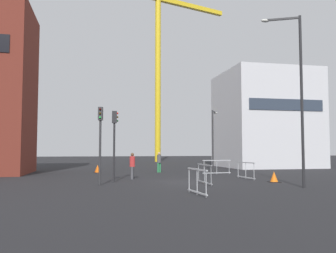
% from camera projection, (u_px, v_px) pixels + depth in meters
% --- Properties ---
extents(ground, '(160.00, 160.00, 0.00)m').
position_uv_depth(ground, '(187.00, 182.00, 20.43)').
color(ground, black).
extents(office_block, '(9.24, 8.96, 10.20)m').
position_uv_depth(office_block, '(265.00, 120.00, 38.59)').
color(office_block, silver).
rests_on(office_block, ground).
extents(construction_crane, '(18.88, 7.19, 26.41)m').
position_uv_depth(construction_crane, '(161.00, 51.00, 56.16)').
color(construction_crane, yellow).
rests_on(construction_crane, ground).
extents(streetlamp_tall, '(1.83, 0.92, 8.69)m').
position_uv_depth(streetlamp_tall, '(297.00, 87.00, 17.90)').
color(streetlamp_tall, '#232326').
rests_on(streetlamp_tall, ground).
extents(streetlamp_short, '(0.94, 1.33, 5.32)m').
position_uv_depth(streetlamp_short, '(213.00, 134.00, 31.04)').
color(streetlamp_short, '#2D2D30').
rests_on(streetlamp_short, ground).
extents(traffic_light_corner, '(0.28, 0.38, 4.13)m').
position_uv_depth(traffic_light_corner, '(100.00, 133.00, 18.75)').
color(traffic_light_corner, '#2D2D30').
rests_on(traffic_light_corner, ground).
extents(traffic_light_near, '(0.38, 0.26, 4.13)m').
position_uv_depth(traffic_light_near, '(114.00, 134.00, 20.73)').
color(traffic_light_near, '#232326').
rests_on(traffic_light_near, ground).
extents(pedestrian_walking, '(0.34, 0.34, 1.67)m').
position_uv_depth(pedestrian_walking, '(132.00, 164.00, 22.57)').
color(pedestrian_walking, '#4C4C51').
rests_on(pedestrian_walking, ground).
extents(pedestrian_waiting, '(0.34, 0.34, 1.66)m').
position_uv_depth(pedestrian_waiting, '(159.00, 161.00, 29.33)').
color(pedestrian_waiting, '#2D844C').
rests_on(pedestrian_waiting, ground).
extents(safety_barrier_front, '(0.22, 2.36, 1.08)m').
position_uv_depth(safety_barrier_front, '(246.00, 170.00, 22.74)').
color(safety_barrier_front, '#B2B5BA').
rests_on(safety_barrier_front, ground).
extents(safety_barrier_right_run, '(2.33, 0.29, 1.08)m').
position_uv_depth(safety_barrier_right_run, '(217.00, 167.00, 27.15)').
color(safety_barrier_right_run, '#B2B5BA').
rests_on(safety_barrier_right_run, ground).
extents(safety_barrier_rear, '(0.26, 2.11, 1.08)m').
position_uv_depth(safety_barrier_rear, '(197.00, 181.00, 14.86)').
color(safety_barrier_rear, '#B2B5BA').
rests_on(safety_barrier_rear, ground).
extents(safety_barrier_left_run, '(0.08, 2.44, 1.08)m').
position_uv_depth(safety_barrier_left_run, '(204.00, 174.00, 19.29)').
color(safety_barrier_left_run, gray).
rests_on(safety_barrier_left_run, ground).
extents(traffic_cone_striped, '(0.64, 0.64, 0.65)m').
position_uv_depth(traffic_cone_striped, '(98.00, 169.00, 28.88)').
color(traffic_cone_striped, black).
rests_on(traffic_cone_striped, ground).
extents(traffic_cone_orange, '(0.61, 0.61, 0.62)m').
position_uv_depth(traffic_cone_orange, '(274.00, 177.00, 20.48)').
color(traffic_cone_orange, black).
rests_on(traffic_cone_orange, ground).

